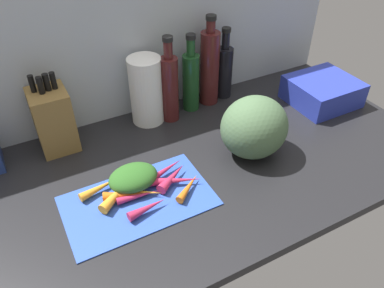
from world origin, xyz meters
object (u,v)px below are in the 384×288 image
at_px(carrot_5, 138,196).
at_px(winter_squash, 254,127).
at_px(paper_towel_roll, 146,91).
at_px(bottle_0, 170,87).
at_px(cutting_board, 138,200).
at_px(carrot_0, 188,187).
at_px(bottle_2, 210,67).
at_px(knife_block, 53,119).
at_px(carrot_8, 123,195).
at_px(carrot_6, 101,187).
at_px(carrot_3, 141,192).
at_px(bottle_1, 191,80).
at_px(carrot_9, 174,181).
at_px(bottle_3, 224,70).
at_px(carrot_2, 162,172).
at_px(carrot_4, 147,208).
at_px(dish_rack, 322,91).
at_px(carrot_1, 172,177).
at_px(carrot_7, 121,190).

height_order(carrot_5, winter_squash, winter_squash).
distance_m(paper_towel_roll, bottle_0, 0.08).
relative_size(cutting_board, carrot_0, 3.60).
bearing_deg(carrot_0, bottle_2, 53.35).
bearing_deg(knife_block, carrot_8, -73.52).
bearing_deg(paper_towel_roll, knife_block, -179.64).
distance_m(carrot_0, carrot_6, 0.26).
xyz_separation_m(carrot_3, bottle_1, (0.35, 0.35, 0.10)).
height_order(carrot_3, knife_block, knife_block).
bearing_deg(carrot_0, winter_squash, 13.73).
bearing_deg(carrot_9, bottle_3, 43.12).
xyz_separation_m(carrot_3, knife_block, (-0.15, 0.35, 0.09)).
xyz_separation_m(carrot_2, carrot_4, (-0.10, -0.11, -0.00)).
height_order(carrot_6, carrot_8, carrot_8).
xyz_separation_m(bottle_3, dish_rack, (0.31, -0.23, -0.06)).
bearing_deg(bottle_0, carrot_1, -114.66).
distance_m(bottle_0, bottle_3, 0.27).
height_order(cutting_board, carrot_3, carrot_3).
distance_m(carrot_7, bottle_2, 0.60).
bearing_deg(bottle_0, carrot_4, -123.31).
distance_m(carrot_3, paper_towel_roll, 0.41).
xyz_separation_m(carrot_3, carrot_4, (-0.01, -0.07, 0.00)).
bearing_deg(carrot_2, bottle_2, 42.46).
distance_m(carrot_2, carrot_9, 0.05).
bearing_deg(cutting_board, dish_rack, 11.00).
distance_m(cutting_board, carrot_5, 0.02).
bearing_deg(carrot_4, carrot_6, 122.40).
bearing_deg(bottle_1, bottle_3, 8.19).
bearing_deg(bottle_0, carrot_0, -107.98).
distance_m(carrot_6, bottle_3, 0.69).
relative_size(carrot_2, carrot_9, 0.97).
xyz_separation_m(carrot_9, paper_towel_roll, (0.07, 0.36, 0.10)).
bearing_deg(carrot_5, carrot_2, 28.83).
bearing_deg(carrot_3, carrot_6, 143.08).
bearing_deg(carrot_9, bottle_0, 65.87).
bearing_deg(bottle_3, carrot_7, -148.27).
distance_m(carrot_1, carrot_7, 0.16).
height_order(knife_block, bottle_2, bottle_2).
bearing_deg(carrot_5, knife_block, 111.02).
bearing_deg(carrot_2, carrot_8, -166.12).
xyz_separation_m(carrot_4, carrot_8, (-0.04, 0.08, 0.00)).
xyz_separation_m(carrot_5, bottle_2, (0.45, 0.37, 0.13)).
xyz_separation_m(carrot_3, carrot_7, (-0.05, 0.03, 0.00)).
distance_m(carrot_1, carrot_5, 0.12).
distance_m(paper_towel_roll, bottle_1, 0.18).
bearing_deg(bottle_1, carrot_7, -141.07).
bearing_deg(bottle_1, carrot_2, -130.45).
bearing_deg(carrot_7, bottle_3, 31.73).
bearing_deg(bottle_3, bottle_1, -171.81).
height_order(bottle_1, bottle_2, bottle_2).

